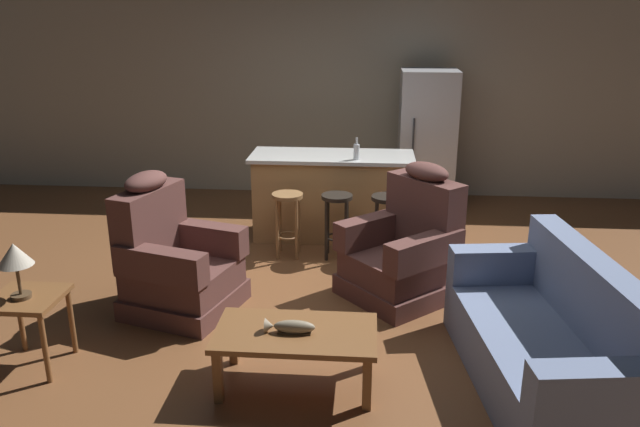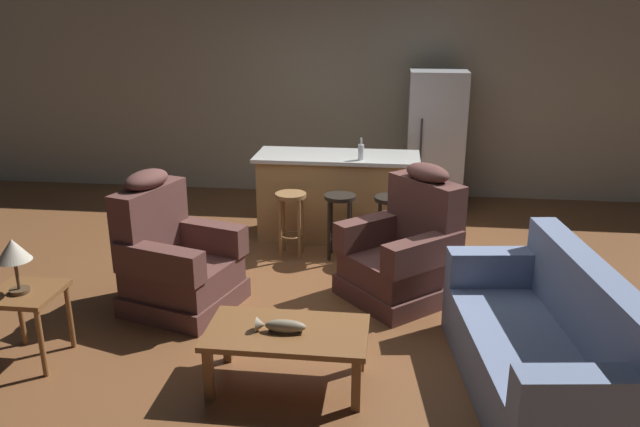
% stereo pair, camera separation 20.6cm
% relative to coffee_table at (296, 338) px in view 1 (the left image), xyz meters
% --- Properties ---
extents(ground_plane, '(12.00, 12.00, 0.00)m').
position_rel_coffee_table_xyz_m(ground_plane, '(0.06, 1.62, -0.36)').
color(ground_plane, brown).
extents(back_wall, '(12.00, 0.05, 2.60)m').
position_rel_coffee_table_xyz_m(back_wall, '(0.06, 4.75, 0.94)').
color(back_wall, '#A89E89').
rests_on(back_wall, ground_plane).
extents(coffee_table, '(1.10, 0.60, 0.42)m').
position_rel_coffee_table_xyz_m(coffee_table, '(0.00, 0.00, 0.00)').
color(coffee_table, brown).
rests_on(coffee_table, ground_plane).
extents(fish_figurine, '(0.34, 0.10, 0.10)m').
position_rel_coffee_table_xyz_m(fish_figurine, '(-0.04, -0.03, 0.10)').
color(fish_figurine, '#4C3823').
rests_on(fish_figurine, coffee_table).
extents(couch, '(1.07, 1.99, 0.94)m').
position_rel_coffee_table_xyz_m(couch, '(1.72, 0.10, -0.02)').
color(couch, '#707FA3').
rests_on(couch, ground_plane).
extents(recliner_near_lamp, '(1.05, 1.05, 1.20)m').
position_rel_coffee_table_xyz_m(recliner_near_lamp, '(-1.17, 1.08, 0.06)').
color(recliner_near_lamp, brown).
rests_on(recliner_near_lamp, ground_plane).
extents(recliner_near_island, '(1.19, 1.19, 1.20)m').
position_rel_coffee_table_xyz_m(recliner_near_island, '(0.81, 1.51, 0.06)').
color(recliner_near_island, brown).
rests_on(recliner_near_island, ground_plane).
extents(end_table, '(0.48, 0.48, 0.56)m').
position_rel_coffee_table_xyz_m(end_table, '(-1.93, 0.09, 0.10)').
color(end_table, brown).
rests_on(end_table, ground_plane).
extents(table_lamp, '(0.24, 0.24, 0.41)m').
position_rel_coffee_table_xyz_m(table_lamp, '(-1.95, 0.06, 0.50)').
color(table_lamp, '#4C3823').
rests_on(table_lamp, end_table).
extents(kitchen_island, '(1.80, 0.70, 0.95)m').
position_rel_coffee_table_xyz_m(kitchen_island, '(0.06, 2.97, 0.11)').
color(kitchen_island, '#AD7F4C').
rests_on(kitchen_island, ground_plane).
extents(bar_stool_left, '(0.32, 0.32, 0.68)m').
position_rel_coffee_table_xyz_m(bar_stool_left, '(-0.36, 2.34, 0.11)').
color(bar_stool_left, olive).
rests_on(bar_stool_left, ground_plane).
extents(bar_stool_middle, '(0.32, 0.32, 0.68)m').
position_rel_coffee_table_xyz_m(bar_stool_middle, '(0.15, 2.34, 0.11)').
color(bar_stool_middle, black).
rests_on(bar_stool_middle, ground_plane).
extents(bar_stool_right, '(0.32, 0.32, 0.68)m').
position_rel_coffee_table_xyz_m(bar_stool_right, '(0.66, 2.34, 0.11)').
color(bar_stool_right, black).
rests_on(bar_stool_right, ground_plane).
extents(refrigerator, '(0.70, 0.69, 1.76)m').
position_rel_coffee_table_xyz_m(refrigerator, '(1.19, 4.17, 0.52)').
color(refrigerator, '#B7B7BC').
rests_on(refrigerator, ground_plane).
extents(bottle_tall_green, '(0.06, 0.06, 0.23)m').
position_rel_coffee_table_xyz_m(bottle_tall_green, '(0.33, 2.77, 0.68)').
color(bottle_tall_green, silver).
rests_on(bottle_tall_green, kitchen_island).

